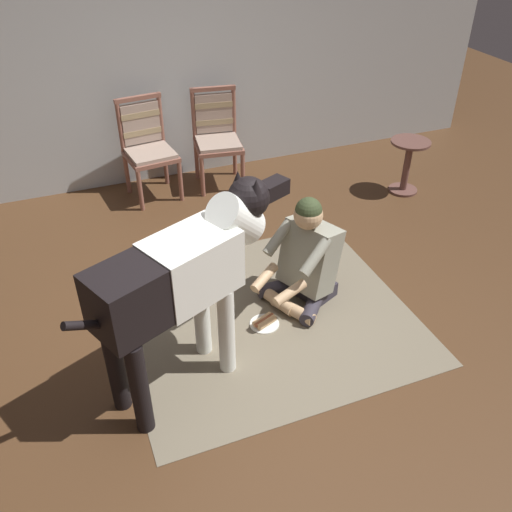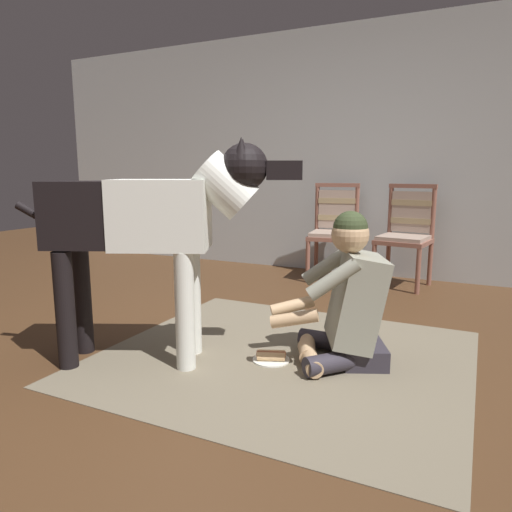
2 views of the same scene
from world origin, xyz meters
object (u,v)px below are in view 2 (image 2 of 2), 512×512
at_px(dining_chair_left_of_pair, 334,226).
at_px(large_dog, 150,221).
at_px(dining_chair_right_of_pair, 407,230).
at_px(person_sitting_on_floor, 347,302).
at_px(hot_dog_on_plate, 271,357).

distance_m(dining_chair_left_of_pair, large_dog, 2.62).
distance_m(dining_chair_right_of_pair, person_sitting_on_floor, 2.14).
height_order(dining_chair_right_of_pair, large_dog, large_dog).
relative_size(person_sitting_on_floor, large_dog, 0.59).
xyz_separation_m(person_sitting_on_floor, hot_dog_on_plate, (-0.40, -0.18, -0.34)).
xyz_separation_m(dining_chair_left_of_pair, large_dog, (-0.31, -2.59, 0.28)).
bearing_deg(dining_chair_right_of_pair, large_dog, -111.68).
bearing_deg(dining_chair_right_of_pair, person_sitting_on_floor, -90.27).
distance_m(dining_chair_left_of_pair, person_sitting_on_floor, 2.25).
relative_size(dining_chair_left_of_pair, dining_chair_right_of_pair, 1.00).
height_order(dining_chair_left_of_pair, hot_dog_on_plate, dining_chair_left_of_pair).
bearing_deg(dining_chair_left_of_pair, person_sitting_on_floor, -71.61).
bearing_deg(hot_dog_on_plate, person_sitting_on_floor, 24.01).
bearing_deg(large_dog, hot_dog_on_plate, 24.01).
height_order(person_sitting_on_floor, hot_dog_on_plate, person_sitting_on_floor).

